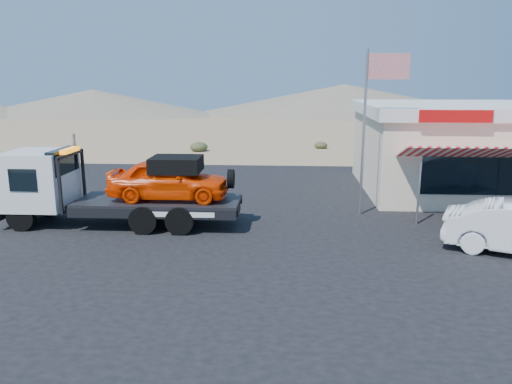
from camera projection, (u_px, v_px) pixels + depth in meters
ground at (220, 253)px, 14.67m from camera, size 120.00×120.00×0.00m
asphalt_lot at (288, 224)px, 17.47m from camera, size 32.00×24.00×0.02m
tow_truck at (116, 185)px, 17.16m from camera, size 7.97×2.36×2.67m
jerky_store at (478, 147)px, 22.33m from camera, size 10.40×9.97×3.90m
flagpole at (371, 114)px, 17.91m from camera, size 1.55×0.10×6.00m
desert_scrub at (12, 172)px, 25.60m from camera, size 26.34×31.38×0.80m
distant_hills at (202, 101)px, 68.48m from camera, size 126.00×48.00×4.20m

